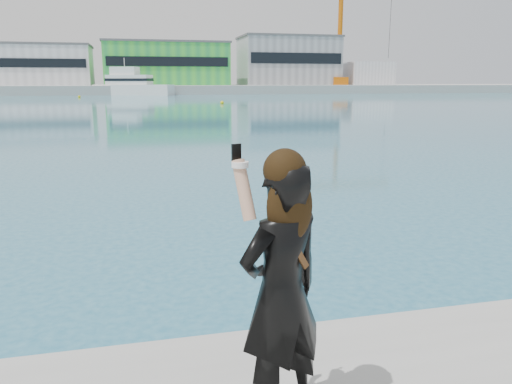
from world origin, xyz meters
TOP-DOWN VIEW (x-y plane):
  - far_quay at (0.00, 130.00)m, footprint 320.00×40.00m
  - warehouse_white at (-22.00, 127.98)m, footprint 24.48×15.35m
  - warehouse_green at (8.00, 127.98)m, footprint 30.60×16.36m
  - warehouse_grey_right at (40.00, 127.98)m, footprint 25.50×15.35m
  - ancillary_shed at (62.00, 126.00)m, footprint 12.00×10.00m
  - dock_crane at (53.20, 122.00)m, footprint 23.00×4.00m
  - flagpole_right at (22.09, 121.00)m, footprint 1.28×0.16m
  - motor_yacht at (-0.72, 110.69)m, footprint 17.35×10.90m
  - buoy_near at (11.18, 64.20)m, footprint 0.50×0.50m
  - buoy_far at (-10.21, 95.95)m, footprint 0.50×0.50m
  - woman at (0.57, -0.20)m, footprint 0.75×0.63m

SIDE VIEW (x-z plane):
  - buoy_near at x=11.18m, z-range -0.25..0.25m
  - buoy_far at x=-10.21m, z-range -0.25..0.25m
  - far_quay at x=0.00m, z-range 0.00..2.00m
  - woman at x=0.57m, z-range 0.81..2.66m
  - motor_yacht at x=-0.72m, z-range -1.72..6.15m
  - ancillary_shed at x=62.00m, z-range 2.00..8.00m
  - flagpole_right at x=22.09m, z-range 2.54..10.54m
  - warehouse_white at x=-22.00m, z-range 2.01..11.51m
  - warehouse_green at x=8.00m, z-range 2.01..12.51m
  - warehouse_grey_right at x=40.00m, z-range 2.01..14.51m
  - dock_crane at x=53.20m, z-range 3.07..27.07m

